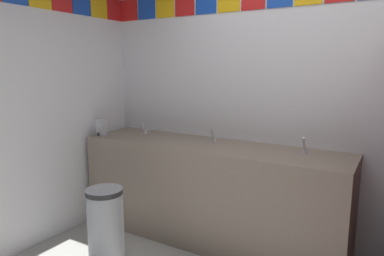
{
  "coord_description": "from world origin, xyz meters",
  "views": [
    {
      "loc": [
        0.57,
        -1.5,
        1.55
      ],
      "look_at": [
        -0.83,
        0.84,
        1.07
      ],
      "focal_mm": 32.37,
      "sensor_mm": 36.0,
      "label": 1
    }
  ],
  "objects": [
    {
      "name": "wall_back",
      "position": [
        -0.0,
        1.48,
        1.26
      ],
      "size": [
        4.15,
        0.09,
        2.5
      ],
      "color": "silver",
      "rests_on": "ground_plane"
    },
    {
      "name": "vanity_counter",
      "position": [
        -0.83,
        1.13,
        0.45
      ],
      "size": [
        2.39,
        0.62,
        0.88
      ],
      "color": "gray",
      "rests_on": "ground_plane"
    },
    {
      "name": "faucet_left",
      "position": [
        -1.63,
        1.22,
        0.94
      ],
      "size": [
        0.04,
        0.1,
        0.14
      ],
      "color": "silver",
      "rests_on": "vanity_counter"
    },
    {
      "name": "faucet_center",
      "position": [
        -0.83,
        1.22,
        0.94
      ],
      "size": [
        0.04,
        0.1,
        0.14
      ],
      "color": "silver",
      "rests_on": "vanity_counter"
    },
    {
      "name": "faucet_right",
      "position": [
        -0.03,
        1.22,
        0.94
      ],
      "size": [
        0.04,
        0.1,
        0.14
      ],
      "color": "silver",
      "rests_on": "vanity_counter"
    },
    {
      "name": "soap_dispenser",
      "position": [
        -1.95,
        0.94,
        0.96
      ],
      "size": [
        0.09,
        0.09,
        0.16
      ],
      "color": "#B7BABF",
      "rests_on": "vanity_counter"
    },
    {
      "name": "trash_bin",
      "position": [
        -1.38,
        0.39,
        0.3
      ],
      "size": [
        0.3,
        0.3,
        0.6
      ],
      "color": "#999EA3",
      "rests_on": "ground_plane"
    }
  ]
}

